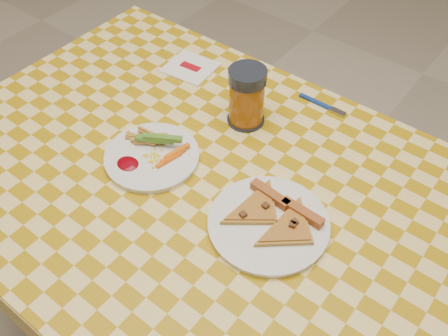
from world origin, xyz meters
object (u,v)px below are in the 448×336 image
at_px(plate_right, 268,224).
at_px(drink_glass, 247,97).
at_px(table, 203,200).
at_px(plate_left, 152,157).

bearing_deg(plate_right, drink_glass, 134.19).
distance_m(table, drink_glass, 0.26).
distance_m(table, plate_right, 0.20).
bearing_deg(drink_glass, table, -80.17).
bearing_deg(drink_glass, plate_right, -45.81).
height_order(table, plate_left, plate_left).
distance_m(plate_left, plate_right, 0.31).
relative_size(plate_left, plate_right, 0.88).
height_order(table, plate_right, plate_right).
relative_size(plate_right, drink_glass, 1.62).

